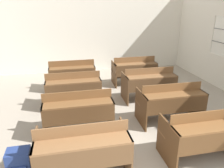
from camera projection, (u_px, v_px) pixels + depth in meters
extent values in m
cube|color=white|center=(91.00, 29.00, 8.06)|extent=(7.29, 0.06, 3.16)
cube|color=white|center=(195.00, 31.00, 7.81)|extent=(0.06, 2.08, 1.14)
cube|color=brown|center=(37.00, 160.00, 3.11)|extent=(0.03, 0.72, 0.72)
cube|color=brown|center=(125.00, 148.00, 3.36)|extent=(0.03, 0.72, 0.72)
cube|color=brown|center=(83.00, 142.00, 2.93)|extent=(1.33, 0.32, 0.03)
cube|color=brown|center=(85.00, 160.00, 2.86)|extent=(1.28, 0.02, 0.32)
cube|color=brown|center=(82.00, 130.00, 3.03)|extent=(1.33, 0.02, 0.17)
cube|color=brown|center=(82.00, 143.00, 3.41)|extent=(1.33, 0.31, 0.03)
cube|color=brown|center=(82.00, 157.00, 3.50)|extent=(1.28, 0.04, 0.04)
cube|color=#52361D|center=(167.00, 143.00, 3.49)|extent=(0.03, 0.72, 0.72)
cube|color=brown|center=(215.00, 126.00, 3.32)|extent=(1.33, 0.32, 0.03)
cube|color=#52361D|center=(219.00, 142.00, 3.24)|extent=(1.28, 0.02, 0.32)
cube|color=brown|center=(210.00, 116.00, 3.42)|extent=(1.33, 0.02, 0.17)
cube|color=brown|center=(197.00, 129.00, 3.79)|extent=(1.33, 0.31, 0.03)
cube|color=#52361D|center=(195.00, 142.00, 3.88)|extent=(1.28, 0.04, 0.04)
cube|color=#54381F|center=(45.00, 118.00, 4.25)|extent=(0.03, 0.72, 0.72)
cube|color=#54381F|center=(110.00, 112.00, 4.51)|extent=(0.03, 0.72, 0.72)
cube|color=brown|center=(78.00, 103.00, 4.08)|extent=(1.33, 0.32, 0.03)
cube|color=#54381F|center=(79.00, 116.00, 4.00)|extent=(1.28, 0.02, 0.32)
cube|color=brown|center=(77.00, 95.00, 4.18)|extent=(1.33, 0.02, 0.17)
cube|color=brown|center=(78.00, 108.00, 4.55)|extent=(1.33, 0.31, 0.03)
cube|color=#54381F|center=(78.00, 119.00, 4.64)|extent=(1.28, 0.04, 0.04)
cube|color=#54381F|center=(141.00, 109.00, 4.64)|extent=(0.03, 0.72, 0.72)
cube|color=#54381F|center=(196.00, 103.00, 4.90)|extent=(0.03, 0.72, 0.72)
cube|color=brown|center=(175.00, 95.00, 4.47)|extent=(1.33, 0.32, 0.03)
cube|color=#54381F|center=(178.00, 106.00, 4.39)|extent=(1.28, 0.02, 0.32)
cube|color=brown|center=(172.00, 87.00, 4.57)|extent=(1.33, 0.02, 0.17)
cube|color=brown|center=(165.00, 100.00, 4.94)|extent=(1.33, 0.31, 0.03)
cube|color=#54381F|center=(164.00, 110.00, 5.03)|extent=(1.28, 0.04, 0.04)
cube|color=brown|center=(47.00, 94.00, 5.40)|extent=(0.03, 0.72, 0.72)
cube|color=brown|center=(99.00, 90.00, 5.65)|extent=(0.03, 0.72, 0.72)
cube|color=brown|center=(73.00, 81.00, 5.22)|extent=(1.33, 0.32, 0.03)
cube|color=brown|center=(74.00, 91.00, 5.15)|extent=(1.28, 0.02, 0.32)
cube|color=brown|center=(73.00, 76.00, 5.32)|extent=(1.33, 0.02, 0.17)
cube|color=brown|center=(73.00, 87.00, 5.70)|extent=(1.33, 0.31, 0.03)
cube|color=brown|center=(74.00, 96.00, 5.79)|extent=(1.28, 0.04, 0.04)
cube|color=brown|center=(125.00, 88.00, 5.76)|extent=(0.03, 0.72, 0.72)
cube|color=brown|center=(170.00, 85.00, 6.02)|extent=(0.03, 0.72, 0.72)
cube|color=brown|center=(152.00, 76.00, 5.59)|extent=(1.33, 0.32, 0.03)
cube|color=brown|center=(153.00, 85.00, 5.51)|extent=(1.28, 0.02, 0.32)
cube|color=brown|center=(150.00, 71.00, 5.69)|extent=(1.33, 0.02, 0.17)
cube|color=brown|center=(145.00, 82.00, 6.06)|extent=(1.33, 0.31, 0.03)
cube|color=brown|center=(145.00, 91.00, 6.15)|extent=(1.28, 0.04, 0.04)
cube|color=brown|center=(50.00, 78.00, 6.50)|extent=(0.03, 0.72, 0.72)
cube|color=brown|center=(94.00, 76.00, 6.76)|extent=(0.03, 0.72, 0.72)
cube|color=brown|center=(72.00, 68.00, 6.33)|extent=(1.33, 0.32, 0.03)
cube|color=brown|center=(73.00, 75.00, 6.25)|extent=(1.28, 0.02, 0.32)
cube|color=brown|center=(72.00, 63.00, 6.43)|extent=(1.33, 0.02, 0.17)
cube|color=brown|center=(72.00, 73.00, 6.80)|extent=(1.33, 0.31, 0.03)
cube|color=brown|center=(73.00, 81.00, 6.90)|extent=(1.28, 0.04, 0.04)
cube|color=brown|center=(114.00, 74.00, 6.92)|extent=(0.03, 0.72, 0.72)
cube|color=brown|center=(153.00, 71.00, 7.18)|extent=(0.03, 0.72, 0.72)
cube|color=brown|center=(136.00, 64.00, 6.75)|extent=(1.33, 0.32, 0.03)
cube|color=brown|center=(137.00, 71.00, 6.67)|extent=(1.28, 0.02, 0.32)
cube|color=brown|center=(135.00, 60.00, 6.85)|extent=(1.33, 0.02, 0.17)
cube|color=brown|center=(132.00, 69.00, 7.22)|extent=(1.33, 0.31, 0.03)
cube|color=brown|center=(132.00, 77.00, 7.31)|extent=(1.28, 0.04, 0.04)
cube|color=navy|center=(19.00, 162.00, 3.31)|extent=(0.34, 0.26, 0.40)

